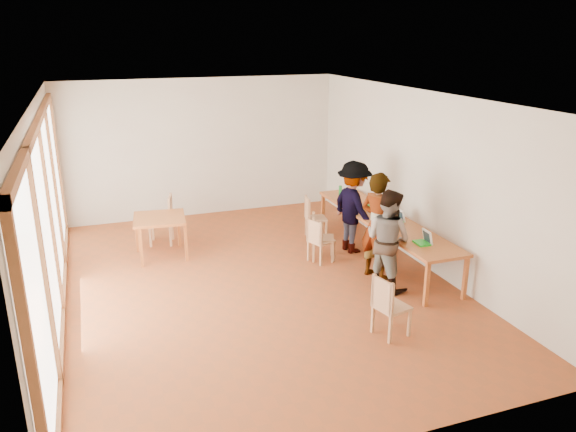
{
  "coord_description": "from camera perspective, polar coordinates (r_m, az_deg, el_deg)",
  "views": [
    {
      "loc": [
        -2.34,
        -8.02,
        3.9
      ],
      "look_at": [
        0.56,
        0.02,
        1.1
      ],
      "focal_mm": 35.0,
      "sensor_mm": 36.0,
      "label": 1
    }
  ],
  "objects": [
    {
      "name": "chair_mid",
      "position": [
        10.02,
        3.06,
        -1.65
      ],
      "size": [
        0.51,
        0.51,
        0.44
      ],
      "rotation": [
        0.0,
        0.0,
        -0.39
      ],
      "color": "tan",
      "rests_on": "ground"
    },
    {
      "name": "pink_phone",
      "position": [
        10.16,
        10.31,
        -0.17
      ],
      "size": [
        0.05,
        0.1,
        0.01
      ],
      "primitive_type": "cube",
      "color": "#C6377C",
      "rests_on": "communal_table"
    },
    {
      "name": "black_pouch",
      "position": [
        9.86,
        10.79,
        -0.54
      ],
      "size": [
        0.16,
        0.26,
        0.09
      ],
      "primitive_type": "cube",
      "color": "black",
      "rests_on": "communal_table"
    },
    {
      "name": "side_table",
      "position": [
        10.34,
        -12.93,
        -0.54
      ],
      "size": [
        0.9,
        0.9,
        0.75
      ],
      "rotation": [
        0.0,
        0.0,
        -0.11
      ],
      "color": "#B35827",
      "rests_on": "ground"
    },
    {
      "name": "chair_empty",
      "position": [
        11.04,
        2.42,
        0.28
      ],
      "size": [
        0.46,
        0.46,
        0.45
      ],
      "rotation": [
        0.0,
        0.0,
        -0.18
      ],
      "color": "tan",
      "rests_on": "ground"
    },
    {
      "name": "chair_spare",
      "position": [
        11.0,
        -12.33,
        0.14
      ],
      "size": [
        0.53,
        0.53,
        0.5
      ],
      "rotation": [
        0.0,
        0.0,
        2.9
      ],
      "color": "tan",
      "rests_on": "ground"
    },
    {
      "name": "wall_front",
      "position": [
        5.23,
        9.32,
        -9.44
      ],
      "size": [
        6.0,
        0.1,
        3.0
      ],
      "primitive_type": "cube",
      "color": "beige",
      "rests_on": "ground"
    },
    {
      "name": "person_mid",
      "position": [
        8.93,
        10.09,
        -2.38
      ],
      "size": [
        0.88,
        0.97,
        1.63
      ],
      "primitive_type": "imported",
      "rotation": [
        0.0,
        0.0,
        1.99
      ],
      "color": "gray",
      "rests_on": "ground"
    },
    {
      "name": "ceiling",
      "position": [
        8.4,
        -3.66,
        12.09
      ],
      "size": [
        6.0,
        8.0,
        0.04
      ],
      "primitive_type": "cube",
      "color": "white",
      "rests_on": "wall_back"
    },
    {
      "name": "chair_near",
      "position": [
        7.61,
        10.04,
        -8.46
      ],
      "size": [
        0.48,
        0.48,
        0.46
      ],
      "rotation": [
        0.0,
        0.0,
        0.23
      ],
      "color": "tan",
      "rests_on": "ground"
    },
    {
      "name": "laptop_mid",
      "position": [
        10.0,
        11.11,
        -0.2
      ],
      "size": [
        0.24,
        0.27,
        0.22
      ],
      "rotation": [
        0.0,
        0.0,
        0.06
      ],
      "color": "green",
      "rests_on": "communal_table"
    },
    {
      "name": "laptop_far",
      "position": [
        10.71,
        8.64,
        1.16
      ],
      "size": [
        0.3,
        0.31,
        0.22
      ],
      "rotation": [
        0.0,
        0.0,
        0.35
      ],
      "color": "green",
      "rests_on": "communal_table"
    },
    {
      "name": "window_wall",
      "position": [
        8.39,
        -23.22,
        0.01
      ],
      "size": [
        0.1,
        8.0,
        3.0
      ],
      "primitive_type": "cube",
      "color": "white",
      "rests_on": "ground"
    },
    {
      "name": "wall_back",
      "position": [
        12.48,
        -8.75,
        6.85
      ],
      "size": [
        6.0,
        0.1,
        3.0
      ],
      "primitive_type": "cube",
      "color": "beige",
      "rests_on": "ground"
    },
    {
      "name": "condiment_cup",
      "position": [
        9.98,
        11.25,
        -0.44
      ],
      "size": [
        0.08,
        0.08,
        0.06
      ],
      "primitive_type": "cylinder",
      "color": "white",
      "rests_on": "communal_table"
    },
    {
      "name": "green_bottle",
      "position": [
        11.13,
        5.34,
        2.38
      ],
      "size": [
        0.07,
        0.07,
        0.28
      ],
      "primitive_type": "cylinder",
      "color": "#217A2B",
      "rests_on": "communal_table"
    },
    {
      "name": "wall_right",
      "position": [
        9.93,
        13.41,
        3.65
      ],
      "size": [
        0.1,
        8.0,
        3.0
      ],
      "primitive_type": "cube",
      "color": "beige",
      "rests_on": "ground"
    },
    {
      "name": "person_near",
      "position": [
        9.26,
        9.1,
        -1.01
      ],
      "size": [
        0.65,
        0.77,
        1.8
      ],
      "primitive_type": "imported",
      "rotation": [
        0.0,
        0.0,
        1.97
      ],
      "color": "gray",
      "rests_on": "ground"
    },
    {
      "name": "yellow_mug",
      "position": [
        10.44,
        7.78,
        0.69
      ],
      "size": [
        0.16,
        0.16,
        0.09
      ],
      "primitive_type": "imported",
      "rotation": [
        0.0,
        0.0,
        0.41
      ],
      "color": "gold",
      "rests_on": "communal_table"
    },
    {
      "name": "laptop_near",
      "position": [
        9.04,
        13.7,
        -2.37
      ],
      "size": [
        0.24,
        0.27,
        0.22
      ],
      "rotation": [
        0.0,
        0.0,
        -0.04
      ],
      "color": "green",
      "rests_on": "communal_table"
    },
    {
      "name": "ground",
      "position": [
        9.22,
        -3.28,
        -6.92
      ],
      "size": [
        8.0,
        8.0,
        0.0
      ],
      "primitive_type": "plane",
      "color": "brown",
      "rests_on": "ground"
    },
    {
      "name": "communal_table",
      "position": [
        10.17,
        9.7,
        -0.45
      ],
      "size": [
        0.8,
        4.0,
        0.75
      ],
      "color": "#B35827",
      "rests_on": "ground"
    },
    {
      "name": "clear_glass",
      "position": [
        11.18,
        8.21,
        1.83
      ],
      "size": [
        0.07,
        0.07,
        0.09
      ],
      "primitive_type": "cylinder",
      "color": "silver",
      "rests_on": "communal_table"
    },
    {
      "name": "chair_far",
      "position": [
        9.88,
        3.06,
        -2.06
      ],
      "size": [
        0.48,
        0.48,
        0.43
      ],
      "rotation": [
        0.0,
        0.0,
        0.37
      ],
      "color": "tan",
      "rests_on": "ground"
    },
    {
      "name": "person_far",
      "position": [
        10.35,
        6.69,
        0.91
      ],
      "size": [
        0.78,
        1.18,
        1.71
      ],
      "primitive_type": "imported",
      "rotation": [
        0.0,
        0.0,
        1.71
      ],
      "color": "gray",
      "rests_on": "ground"
    }
  ]
}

